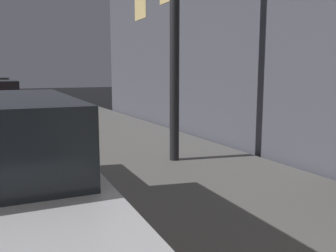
{
  "coord_description": "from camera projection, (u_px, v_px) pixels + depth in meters",
  "views": [
    {
      "loc": [
        3.04,
        0.24,
        1.62
      ],
      "look_at": [
        4.08,
        2.34,
        1.27
      ],
      "focal_mm": 37.91,
      "sensor_mm": 36.0,
      "label": 1
    }
  ],
  "objects": []
}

